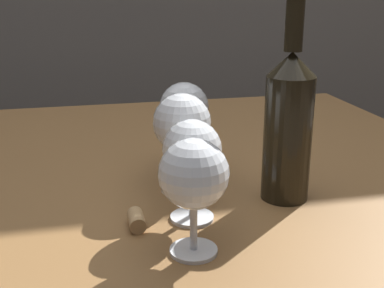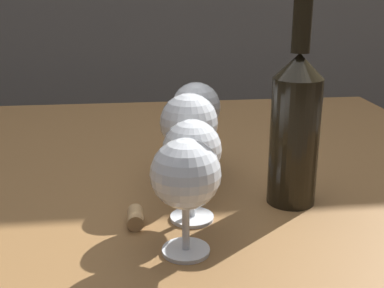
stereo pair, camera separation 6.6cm
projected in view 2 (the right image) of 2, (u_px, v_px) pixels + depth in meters
dining_table at (181, 205)px, 0.96m from camera, size 1.13×0.93×0.74m
wine_glass_amber at (186, 177)px, 0.58m from camera, size 0.08×0.08×0.14m
wine_glass_white at (192, 152)px, 0.66m from camera, size 0.08×0.08×0.14m
wine_glass_rose at (190, 125)px, 0.76m from camera, size 0.09×0.09×0.16m
wine_glass_cabernet at (196, 109)px, 0.84m from camera, size 0.08×0.08×0.16m
wine_bottle at (295, 125)px, 0.71m from camera, size 0.07×0.07×0.31m
cork at (135, 217)px, 0.67m from camera, size 0.02×0.04×0.02m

